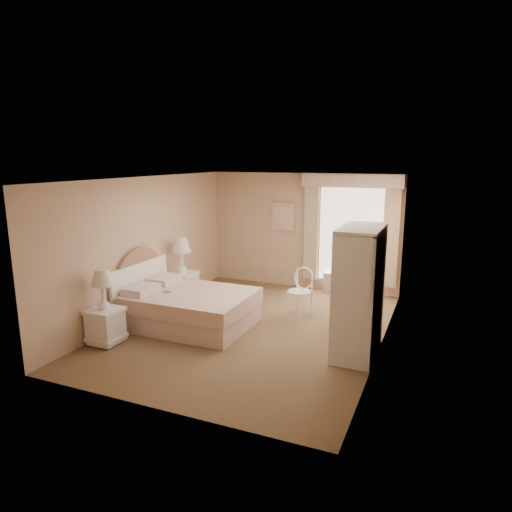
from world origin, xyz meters
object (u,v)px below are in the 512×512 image
at_px(cafe_chair, 301,288).
at_px(nightstand_far, 182,279).
at_px(nightstand_near, 105,316).
at_px(bed, 186,306).
at_px(round_table, 352,288).
at_px(armoire, 359,302).

bearing_deg(cafe_chair, nightstand_far, -156.80).
bearing_deg(nightstand_near, bed, 58.77).
distance_m(nightstand_near, cafe_chair, 3.41).
xyz_separation_m(bed, round_table, (2.54, 1.50, 0.21)).
bearing_deg(armoire, nightstand_far, 163.77).
height_order(nightstand_far, round_table, nightstand_far).
distance_m(bed, round_table, 2.96).
distance_m(cafe_chair, armoire, 1.82).
xyz_separation_m(bed, nightstand_near, (-0.71, -1.18, 0.10)).
bearing_deg(round_table, bed, -149.39).
distance_m(nightstand_near, armoire, 3.85).
xyz_separation_m(cafe_chair, armoire, (1.27, -1.28, 0.27)).
bearing_deg(cafe_chair, nightstand_near, -116.27).
bearing_deg(bed, nightstand_near, -121.23).
bearing_deg(nightstand_near, cafe_chair, 45.65).
relative_size(bed, cafe_chair, 2.34).
height_order(nightstand_near, cafe_chair, nightstand_near).
bearing_deg(armoire, nightstand_near, -162.38).
bearing_deg(cafe_chair, armoire, -27.03).
xyz_separation_m(round_table, cafe_chair, (-0.87, -0.24, -0.03)).
bearing_deg(nightstand_far, round_table, 8.01).
bearing_deg(cafe_chair, round_table, 33.78).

